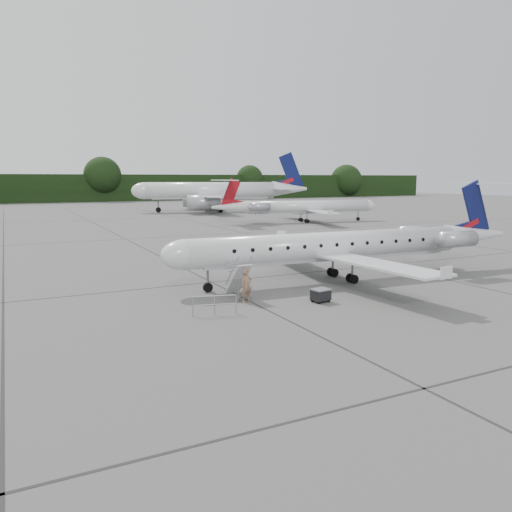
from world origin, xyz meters
name	(u,v)px	position (x,y,z in m)	size (l,w,h in m)	color
ground	(347,292)	(0.00, 0.00, 0.00)	(320.00, 320.00, 0.00)	#585856
treeline	(75,188)	(0.00, 130.00, 4.00)	(260.00, 4.00, 8.00)	black
main_regional_jet	(332,232)	(0.99, 3.22, 3.31)	(25.83, 18.60, 6.62)	silver
airstair	(239,280)	(-6.58, 1.62, 1.04)	(0.85, 2.09, 2.08)	silver
passenger	(246,286)	(-6.64, 0.43, 0.93)	(0.68, 0.45, 1.87)	#815E46
safety_railing	(215,306)	(-9.24, -1.28, 0.50)	(2.20, 0.08, 1.00)	#909398
baggage_cart	(321,295)	(-2.92, -1.42, 0.41)	(0.94, 0.76, 0.82)	black
bg_narrowbody	(210,182)	(19.41, 72.19, 6.04)	(33.67, 24.24, 12.09)	silver
bg_regional_right	(310,201)	(24.40, 42.44, 3.38)	(25.76, 18.55, 6.76)	silver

